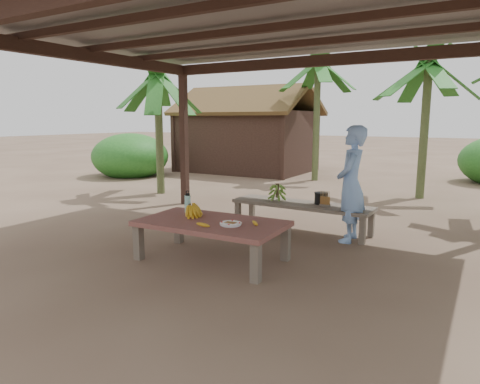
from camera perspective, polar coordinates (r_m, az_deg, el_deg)
The scene contains 17 objects.
ground at distance 5.67m, azimuth 1.10°, elevation -8.23°, with size 80.00×80.00×0.00m, color brown.
pavilion at distance 5.49m, azimuth 0.99°, elevation 20.53°, with size 6.60×5.60×2.95m.
work_table at distance 5.33m, azimuth -3.80°, elevation -4.57°, with size 1.83×1.06×0.50m.
bench at distance 6.76m, azimuth 8.20°, elevation -1.93°, with size 2.21×0.65×0.45m.
ripe_banana_bunch at distance 5.56m, azimuth -6.70°, elevation -2.35°, with size 0.30×0.26×0.18m, color yellow, non-canonical shape.
plate at distance 5.09m, azimuth -1.26°, elevation -4.27°, with size 0.26×0.26×0.04m.
loose_banana_front at distance 5.05m, azimuth -4.94°, elevation -4.38°, with size 0.04×0.17×0.04m, color yellow.
loose_banana_side at distance 5.11m, azimuth 2.02°, elevation -4.17°, with size 0.04×0.14×0.04m, color yellow.
water_flask at distance 5.78m, azimuth -6.98°, elevation -1.52°, with size 0.08×0.08×0.31m.
green_banana_stalk at distance 6.90m, azimuth 4.99°, elevation 0.06°, with size 0.25×0.25×0.29m, color #598C2D, non-canonical shape.
cooking_pot at distance 6.72m, azimuth 10.77°, elevation -0.85°, with size 0.20×0.20×0.17m, color black.
skewer_rack at distance 6.54m, azimuth 11.28°, elevation -0.86°, with size 0.18×0.08×0.24m, color #A57F47, non-canonical shape.
woman at distance 6.28m, azimuth 14.57°, elevation 1.01°, with size 0.61×0.40×1.66m, color #7CA6EA.
hut at distance 14.59m, azimuth 1.06°, elevation 7.18°, with size 4.40×3.43×2.85m.
banana_plant_n at distance 10.28m, azimuth 23.82°, elevation 14.14°, with size 1.80×1.80×3.17m.
banana_plant_nw at distance 12.50m, azimuth 10.35°, elevation 15.54°, with size 1.80×1.80×3.55m.
banana_plant_w at distance 10.26m, azimuth -10.91°, elevation 13.54°, with size 1.80×1.80×2.95m.
Camera 1 is at (2.63, -4.71, 1.75)m, focal length 32.00 mm.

